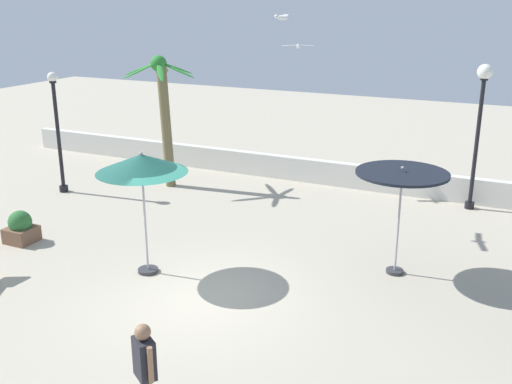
% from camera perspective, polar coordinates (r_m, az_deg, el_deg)
% --- Properties ---
extents(ground_plane, '(56.00, 56.00, 0.00)m').
position_cam_1_polar(ground_plane, '(13.10, -5.84, -9.63)').
color(ground_plane, '#B2A893').
extents(boundary_wall, '(25.20, 0.30, 0.81)m').
position_cam_1_polar(boundary_wall, '(20.43, 6.86, 1.82)').
color(boundary_wall, silver).
rests_on(boundary_wall, ground_plane).
extents(patio_umbrella_0, '(2.04, 2.04, 2.55)m').
position_cam_1_polar(patio_umbrella_0, '(13.53, 13.70, 1.19)').
color(patio_umbrella_0, '#333338').
rests_on(patio_umbrella_0, ground_plane).
extents(patio_umbrella_1, '(2.03, 2.03, 2.86)m').
position_cam_1_polar(patio_umbrella_1, '(13.34, -10.82, 2.57)').
color(patio_umbrella_1, '#333338').
rests_on(patio_umbrella_1, ground_plane).
extents(palm_tree_0, '(2.47, 2.26, 4.32)m').
position_cam_1_polar(palm_tree_0, '(19.92, -8.77, 8.13)').
color(palm_tree_0, brown).
rests_on(palm_tree_0, ground_plane).
extents(lamp_post_0, '(0.43, 0.43, 4.29)m').
position_cam_1_polar(lamp_post_0, '(18.49, 20.53, 6.99)').
color(lamp_post_0, black).
rests_on(lamp_post_0, ground_plane).
extents(lamp_post_1, '(0.31, 0.31, 3.87)m').
position_cam_1_polar(lamp_post_1, '(20.10, -18.36, 5.88)').
color(lamp_post_1, black).
rests_on(lamp_post_1, ground_plane).
extents(guest_0, '(0.48, 0.40, 1.71)m').
position_cam_1_polar(guest_0, '(9.05, -10.52, -15.97)').
color(guest_0, '#3F8C59').
rests_on(guest_0, ground_plane).
extents(seagull_0, '(0.43, 1.23, 0.14)m').
position_cam_1_polar(seagull_0, '(16.20, 2.49, 16.27)').
color(seagull_0, white).
extents(seagull_1, '(0.98, 0.55, 0.14)m').
position_cam_1_polar(seagull_1, '(19.23, 4.02, 13.68)').
color(seagull_1, white).
extents(planter, '(0.70, 0.70, 0.85)m').
position_cam_1_polar(planter, '(16.66, -21.46, -3.20)').
color(planter, brown).
rests_on(planter, ground_plane).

